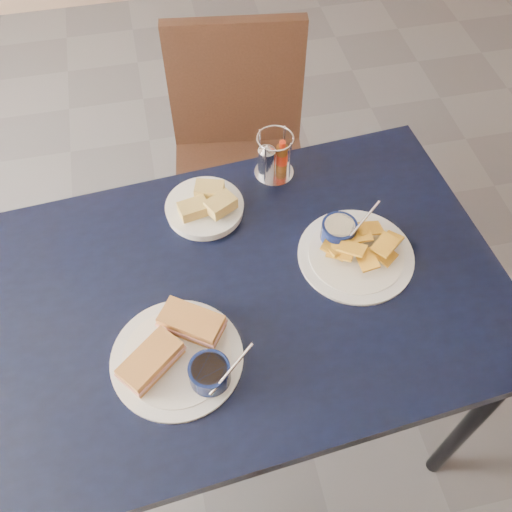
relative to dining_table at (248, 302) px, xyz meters
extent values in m
plane|color=#49494E|center=(-0.21, 0.14, -0.69)|extent=(6.00, 6.00, 0.00)
cube|color=black|center=(0.00, 0.00, 0.04)|extent=(1.32, 0.93, 0.04)
cylinder|color=black|center=(0.54, -0.33, -0.33)|extent=(0.04, 0.04, 0.71)
cylinder|color=black|center=(-0.54, 0.33, -0.33)|extent=(0.04, 0.04, 0.71)
cylinder|color=black|center=(0.54, 0.33, -0.33)|extent=(0.04, 0.04, 0.71)
cube|color=black|center=(0.10, 0.62, -0.23)|extent=(0.50, 0.48, 0.04)
cylinder|color=black|center=(-0.08, 0.45, -0.47)|extent=(0.04, 0.04, 0.44)
cylinder|color=black|center=(0.28, 0.45, -0.47)|extent=(0.04, 0.04, 0.44)
cylinder|color=black|center=(-0.08, 0.79, -0.47)|extent=(0.04, 0.04, 0.44)
cylinder|color=black|center=(0.28, 0.79, -0.47)|extent=(0.04, 0.04, 0.44)
cube|color=black|center=(0.10, 0.81, 0.03)|extent=(0.45, 0.10, 0.47)
cylinder|color=white|center=(-0.19, -0.15, 0.07)|extent=(0.30, 0.30, 0.01)
cylinder|color=white|center=(-0.19, -0.15, 0.07)|extent=(0.24, 0.24, 0.00)
cube|color=#C78847|center=(-0.25, -0.16, 0.10)|extent=(0.15, 0.14, 0.04)
cube|color=tan|center=(-0.25, -0.16, 0.09)|extent=(0.16, 0.15, 0.01)
cube|color=#C78847|center=(-0.15, -0.09, 0.10)|extent=(0.15, 0.14, 0.04)
cube|color=tan|center=(-0.15, -0.09, 0.09)|extent=(0.16, 0.15, 0.01)
cylinder|color=#091135|center=(-0.13, -0.22, 0.10)|extent=(0.09, 0.09, 0.05)
cylinder|color=black|center=(-0.13, -0.22, 0.12)|extent=(0.08, 0.08, 0.01)
cylinder|color=silver|center=(-0.08, -0.24, 0.14)|extent=(0.11, 0.07, 0.08)
cylinder|color=white|center=(0.29, 0.04, 0.07)|extent=(0.29, 0.29, 0.01)
cylinder|color=white|center=(0.29, 0.04, 0.07)|extent=(0.24, 0.24, 0.00)
cube|color=gold|center=(0.35, 0.01, 0.08)|extent=(0.07, 0.08, 0.03)
cube|color=gold|center=(0.24, 0.04, 0.08)|extent=(0.07, 0.06, 0.03)
cube|color=gold|center=(0.23, 0.05, 0.09)|extent=(0.08, 0.08, 0.02)
cube|color=gold|center=(0.30, 0.00, 0.09)|extent=(0.05, 0.07, 0.02)
cube|color=gold|center=(0.24, 0.03, 0.10)|extent=(0.08, 0.07, 0.02)
cube|color=gold|center=(0.33, 0.08, 0.10)|extent=(0.07, 0.05, 0.02)
cube|color=gold|center=(0.29, 0.06, 0.10)|extent=(0.07, 0.05, 0.02)
cube|color=gold|center=(0.36, 0.03, 0.11)|extent=(0.08, 0.08, 0.02)
cube|color=gold|center=(0.26, 0.02, 0.11)|extent=(0.08, 0.08, 0.02)
cube|color=gold|center=(0.35, 0.02, 0.12)|extent=(0.08, 0.08, 0.01)
cylinder|color=#091135|center=(0.26, 0.10, 0.10)|extent=(0.09, 0.09, 0.05)
cylinder|color=beige|center=(0.26, 0.10, 0.12)|extent=(0.08, 0.08, 0.01)
cylinder|color=silver|center=(0.30, 0.08, 0.14)|extent=(0.11, 0.07, 0.08)
cylinder|color=white|center=(-0.06, 0.26, 0.07)|extent=(0.20, 0.20, 0.02)
cylinder|color=white|center=(-0.06, 0.26, 0.08)|extent=(0.17, 0.17, 0.00)
cube|color=#D9B65F|center=(-0.09, 0.24, 0.10)|extent=(0.08, 0.06, 0.03)
cube|color=#D9B65F|center=(-0.04, 0.29, 0.11)|extent=(0.09, 0.07, 0.03)
cube|color=#D9B65F|center=(-0.02, 0.23, 0.11)|extent=(0.09, 0.08, 0.03)
cylinder|color=silver|center=(0.15, 0.36, 0.07)|extent=(0.11, 0.11, 0.01)
cylinder|color=silver|center=(0.18, 0.39, 0.13)|extent=(0.01, 0.01, 0.13)
cylinder|color=silver|center=(0.12, 0.39, 0.13)|extent=(0.01, 0.01, 0.13)
cylinder|color=silver|center=(0.12, 0.32, 0.13)|extent=(0.01, 0.01, 0.13)
cylinder|color=silver|center=(0.18, 0.32, 0.13)|extent=(0.01, 0.01, 0.13)
torus|color=silver|center=(0.15, 0.36, 0.19)|extent=(0.10, 0.10, 0.00)
cylinder|color=silver|center=(0.13, 0.36, 0.11)|extent=(0.05, 0.05, 0.08)
cone|color=silver|center=(0.13, 0.36, 0.17)|extent=(0.04, 0.04, 0.02)
cylinder|color=brown|center=(0.17, 0.36, 0.11)|extent=(0.03, 0.03, 0.08)
cylinder|color=#B5220A|center=(0.17, 0.36, 0.11)|extent=(0.03, 0.03, 0.03)
cylinder|color=#B5220A|center=(0.17, 0.36, 0.16)|extent=(0.02, 0.02, 0.02)
camera|label=1|loc=(-0.13, -0.72, 1.23)|focal=40.00mm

